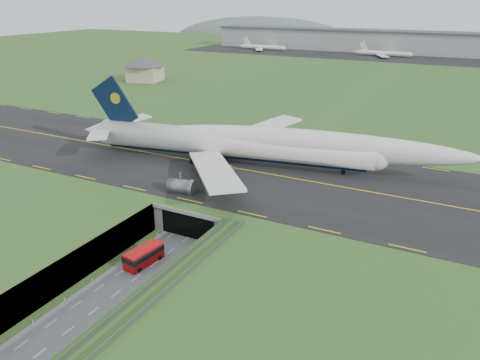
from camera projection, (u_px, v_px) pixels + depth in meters
The scene contains 10 objects.
ground at pixel (164, 257), 85.31m from camera, with size 900.00×900.00×0.00m, color #345A24.
airfield_deck at pixel (163, 243), 84.21m from camera, with size 800.00×800.00×6.00m, color gray.
trench_road at pixel (138, 277), 79.07m from camera, with size 12.00×75.00×0.20m, color slate.
taxiway at pixel (245, 170), 110.38m from camera, with size 800.00×44.00×0.18m, color black.
tunnel_portal at pixel (210, 206), 97.92m from camera, with size 17.00×22.30×6.00m.
guideway at pixel (145, 308), 62.87m from camera, with size 3.00×53.00×7.05m.
jumbo_jet at pixel (257, 144), 111.18m from camera, with size 96.64×61.18×20.53m.
shuttle_tram at pixel (144, 256), 82.38m from camera, with size 3.84×7.88×3.09m.
service_building at pixel (145, 67), 223.68m from camera, with size 25.58×25.58×11.35m.
cargo_terminal at pixel (415, 43), 328.00m from camera, with size 320.00×67.00×15.60m.
Camera 1 is at (46.22, -59.67, 44.39)m, focal length 35.00 mm.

